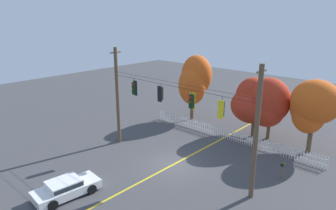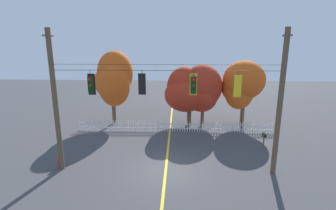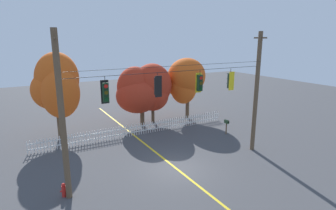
{
  "view_description": "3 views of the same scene",
  "coord_description": "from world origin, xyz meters",
  "px_view_note": "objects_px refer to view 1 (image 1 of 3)",
  "views": [
    {
      "loc": [
        14.35,
        -16.5,
        11.38
      ],
      "look_at": [
        -0.66,
        0.07,
        4.71
      ],
      "focal_mm": 33.06,
      "sensor_mm": 36.0,
      "label": 1
    },
    {
      "loc": [
        0.76,
        -14.38,
        7.74
      ],
      "look_at": [
        0.14,
        0.21,
        4.19
      ],
      "focal_mm": 26.97,
      "sensor_mm": 36.0,
      "label": 2
    },
    {
      "loc": [
        -8.37,
        -13.86,
        8.15
      ],
      "look_at": [
        -0.37,
        0.5,
        4.16
      ],
      "focal_mm": 29.42,
      "sensor_mm": 36.0,
      "label": 3
    }
  ],
  "objects_px": {
    "autumn_maple_mid": "(253,102)",
    "fire_hydrant": "(120,137)",
    "traffic_signal_southbound_primary": "(191,101)",
    "traffic_signal_eastbound_side": "(222,109)",
    "autumn_oak_far_east": "(268,104)",
    "traffic_signal_northbound_primary": "(161,94)",
    "autumn_maple_far_west": "(312,106)",
    "parked_car": "(66,188)",
    "autumn_maple_near_fence": "(194,80)",
    "traffic_signal_northbound_secondary": "(134,88)",
    "roadside_mailbox": "(283,165)"
  },
  "relations": [
    {
      "from": "autumn_maple_mid",
      "to": "fire_hydrant",
      "type": "distance_m",
      "value": 12.93
    },
    {
      "from": "traffic_signal_southbound_primary",
      "to": "traffic_signal_eastbound_side",
      "type": "height_order",
      "value": "same"
    },
    {
      "from": "traffic_signal_southbound_primary",
      "to": "fire_hydrant",
      "type": "relative_size",
      "value": 1.87
    },
    {
      "from": "autumn_oak_far_east",
      "to": "fire_hydrant",
      "type": "bearing_deg",
      "value": -136.12
    },
    {
      "from": "traffic_signal_northbound_primary",
      "to": "autumn_oak_far_east",
      "type": "distance_m",
      "value": 10.8
    },
    {
      "from": "autumn_oak_far_east",
      "to": "autumn_maple_far_west",
      "type": "height_order",
      "value": "autumn_maple_far_west"
    },
    {
      "from": "parked_car",
      "to": "fire_hydrant",
      "type": "bearing_deg",
      "value": 119.2
    },
    {
      "from": "traffic_signal_eastbound_side",
      "to": "autumn_maple_mid",
      "type": "bearing_deg",
      "value": 105.43
    },
    {
      "from": "traffic_signal_northbound_primary",
      "to": "autumn_maple_near_fence",
      "type": "height_order",
      "value": "autumn_maple_near_fence"
    },
    {
      "from": "traffic_signal_northbound_primary",
      "to": "parked_car",
      "type": "distance_m",
      "value": 9.36
    },
    {
      "from": "autumn_maple_near_fence",
      "to": "parked_car",
      "type": "xyz_separation_m",
      "value": [
        3.25,
        -17.6,
        -3.79
      ]
    },
    {
      "from": "traffic_signal_eastbound_side",
      "to": "fire_hydrant",
      "type": "xyz_separation_m",
      "value": [
        -10.93,
        0.21,
        -5.03
      ]
    },
    {
      "from": "traffic_signal_northbound_primary",
      "to": "autumn_oak_far_east",
      "type": "relative_size",
      "value": 0.24
    },
    {
      "from": "traffic_signal_northbound_secondary",
      "to": "roadside_mailbox",
      "type": "bearing_deg",
      "value": 17.19
    },
    {
      "from": "roadside_mailbox",
      "to": "traffic_signal_northbound_secondary",
      "type": "bearing_deg",
      "value": -162.81
    },
    {
      "from": "traffic_signal_southbound_primary",
      "to": "fire_hydrant",
      "type": "distance_m",
      "value": 9.85
    },
    {
      "from": "autumn_oak_far_east",
      "to": "traffic_signal_southbound_primary",
      "type": "bearing_deg",
      "value": -98.19
    },
    {
      "from": "autumn_maple_far_west",
      "to": "traffic_signal_northbound_primary",
      "type": "bearing_deg",
      "value": -129.56
    },
    {
      "from": "traffic_signal_southbound_primary",
      "to": "autumn_maple_mid",
      "type": "height_order",
      "value": "traffic_signal_southbound_primary"
    },
    {
      "from": "parked_car",
      "to": "fire_hydrant",
      "type": "distance_m",
      "value": 9.32
    },
    {
      "from": "traffic_signal_southbound_primary",
      "to": "traffic_signal_northbound_secondary",
      "type": "bearing_deg",
      "value": 180.0
    },
    {
      "from": "traffic_signal_eastbound_side",
      "to": "autumn_maple_near_fence",
      "type": "xyz_separation_m",
      "value": [
        -9.64,
        9.68,
        -1.01
      ]
    },
    {
      "from": "traffic_signal_northbound_primary",
      "to": "autumn_maple_far_west",
      "type": "bearing_deg",
      "value": 50.44
    },
    {
      "from": "traffic_signal_eastbound_side",
      "to": "roadside_mailbox",
      "type": "distance_m",
      "value": 6.42
    },
    {
      "from": "traffic_signal_northbound_secondary",
      "to": "traffic_signal_northbound_primary",
      "type": "relative_size",
      "value": 1.06
    },
    {
      "from": "autumn_oak_far_east",
      "to": "roadside_mailbox",
      "type": "height_order",
      "value": "autumn_oak_far_east"
    },
    {
      "from": "parked_car",
      "to": "roadside_mailbox",
      "type": "height_order",
      "value": "roadside_mailbox"
    },
    {
      "from": "roadside_mailbox",
      "to": "fire_hydrant",
      "type": "bearing_deg",
      "value": -166.43
    },
    {
      "from": "autumn_maple_near_fence",
      "to": "autumn_oak_far_east",
      "type": "distance_m",
      "value": 8.6
    },
    {
      "from": "traffic_signal_eastbound_side",
      "to": "autumn_oak_far_east",
      "type": "xyz_separation_m",
      "value": [
        -1.1,
        9.67,
        -1.98
      ]
    },
    {
      "from": "traffic_signal_northbound_primary",
      "to": "fire_hydrant",
      "type": "height_order",
      "value": "traffic_signal_northbound_primary"
    },
    {
      "from": "parked_car",
      "to": "autumn_maple_near_fence",
      "type": "bearing_deg",
      "value": 100.47
    },
    {
      "from": "autumn_maple_far_west",
      "to": "autumn_maple_mid",
      "type": "bearing_deg",
      "value": -179.51
    },
    {
      "from": "autumn_maple_near_fence",
      "to": "autumn_oak_far_east",
      "type": "xyz_separation_m",
      "value": [
        8.54,
        -0.01,
        -0.97
      ]
    },
    {
      "from": "traffic_signal_northbound_secondary",
      "to": "traffic_signal_eastbound_side",
      "type": "bearing_deg",
      "value": -0.14
    },
    {
      "from": "traffic_signal_southbound_primary",
      "to": "roadside_mailbox",
      "type": "relative_size",
      "value": 1.11
    },
    {
      "from": "traffic_signal_southbound_primary",
      "to": "autumn_maple_near_fence",
      "type": "bearing_deg",
      "value": 126.53
    },
    {
      "from": "roadside_mailbox",
      "to": "autumn_oak_far_east",
      "type": "bearing_deg",
      "value": 124.37
    },
    {
      "from": "traffic_signal_northbound_primary",
      "to": "autumn_maple_mid",
      "type": "bearing_deg",
      "value": 74.25
    },
    {
      "from": "traffic_signal_eastbound_side",
      "to": "autumn_maple_mid",
      "type": "xyz_separation_m",
      "value": [
        -2.69,
        9.75,
        -2.15
      ]
    },
    {
      "from": "traffic_signal_northbound_secondary",
      "to": "traffic_signal_northbound_primary",
      "type": "distance_m",
      "value": 3.03
    },
    {
      "from": "autumn_maple_near_fence",
      "to": "autumn_maple_far_west",
      "type": "distance_m",
      "value": 12.3
    },
    {
      "from": "autumn_maple_near_fence",
      "to": "roadside_mailbox",
      "type": "height_order",
      "value": "autumn_maple_near_fence"
    },
    {
      "from": "autumn_maple_far_west",
      "to": "roadside_mailbox",
      "type": "bearing_deg",
      "value": -86.2
    },
    {
      "from": "traffic_signal_southbound_primary",
      "to": "autumn_maple_mid",
      "type": "relative_size",
      "value": 0.26
    },
    {
      "from": "autumn_oak_far_east",
      "to": "autumn_maple_far_west",
      "type": "bearing_deg",
      "value": 1.94
    },
    {
      "from": "autumn_maple_mid",
      "to": "parked_car",
      "type": "xyz_separation_m",
      "value": [
        -3.7,
        -17.67,
        -2.65
      ]
    },
    {
      "from": "traffic_signal_northbound_secondary",
      "to": "autumn_maple_near_fence",
      "type": "distance_m",
      "value": 9.78
    },
    {
      "from": "fire_hydrant",
      "to": "traffic_signal_northbound_secondary",
      "type": "bearing_deg",
      "value": -4.38
    },
    {
      "from": "traffic_signal_southbound_primary",
      "to": "autumn_maple_near_fence",
      "type": "relative_size",
      "value": 0.2
    }
  ]
}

